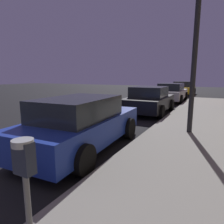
{
  "coord_description": "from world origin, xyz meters",
  "views": [
    {
      "loc": [
        6.0,
        -0.66,
        1.97
      ],
      "look_at": [
        4.24,
        2.67,
        1.29
      ],
      "focal_mm": 31.57,
      "sensor_mm": 36.0,
      "label": 1
    }
  ],
  "objects": [
    {
      "name": "parking_meter",
      "position": [
        4.54,
        0.43,
        1.12
      ],
      "size": [
        0.19,
        0.19,
        1.28
      ],
      "color": "#59595B",
      "rests_on": "sidewalk"
    },
    {
      "name": "car_yellow_cab",
      "position": [
        2.85,
        21.66,
        0.72
      ],
      "size": [
        2.19,
        4.52,
        1.43
      ],
      "color": "gold",
      "rests_on": "ground"
    },
    {
      "name": "street_lamp",
      "position": [
        5.31,
        6.13,
        3.8
      ],
      "size": [
        0.44,
        0.44,
        5.51
      ],
      "color": "black",
      "rests_on": "sidewalk"
    },
    {
      "name": "car_black",
      "position": [
        2.85,
        9.58,
        0.7
      ],
      "size": [
        2.16,
        4.1,
        1.43
      ],
      "color": "black",
      "rests_on": "ground"
    },
    {
      "name": "car_blue",
      "position": [
        2.85,
        3.54,
        0.72
      ],
      "size": [
        2.13,
        4.36,
        1.43
      ],
      "color": "navy",
      "rests_on": "ground"
    },
    {
      "name": "car_silver",
      "position": [
        2.85,
        15.37,
        0.72
      ],
      "size": [
        2.11,
        4.55,
        1.43
      ],
      "color": "#B7B7BF",
      "rests_on": "ground"
    }
  ]
}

